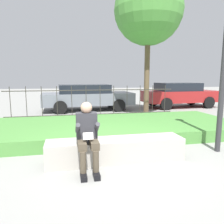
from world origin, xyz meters
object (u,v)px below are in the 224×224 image
Objects in this scene: car_parked_right at (180,94)px; tree_behind_fence at (148,11)px; person_seated_reader at (87,134)px; stone_bench at (116,151)px; car_parked_center at (87,96)px.

tree_behind_fence is at bearing -142.11° from car_parked_right.
person_seated_reader is at bearing -121.34° from tree_behind_fence.
person_seated_reader is (-0.61, -0.32, 0.49)m from stone_bench.
car_parked_center is at bearing 178.21° from car_parked_right.
car_parked_right reaches higher than stone_bench.
car_parked_right reaches higher than person_seated_reader.
person_seated_reader is 0.27× the size of car_parked_center.
stone_bench is at bearing -93.43° from car_parked_center.
stone_bench is at bearing -117.45° from tree_behind_fence.
person_seated_reader is 7.48m from car_parked_center.
tree_behind_fence is at bearing 58.66° from person_seated_reader.
stone_bench is 0.48× the size of tree_behind_fence.
car_parked_center is (0.11, 7.12, 0.52)m from stone_bench.
stone_bench is 0.60× the size of car_parked_center.
tree_behind_fence is (2.42, 4.66, 4.17)m from stone_bench.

